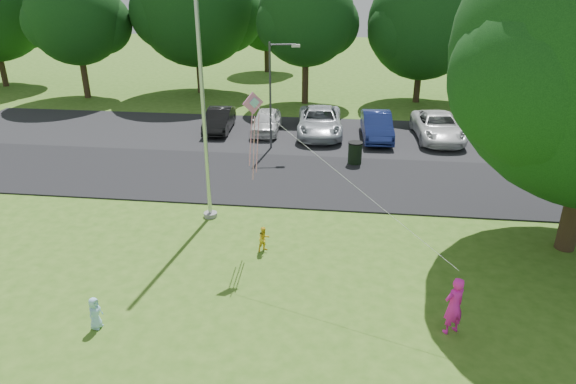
# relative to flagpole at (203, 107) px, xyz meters

# --- Properties ---
(ground) EXTENTS (120.00, 120.00, 0.00)m
(ground) POSITION_rel_flagpole_xyz_m (3.50, -5.00, -4.17)
(ground) COLOR #3C681B
(ground) RESTS_ON ground
(park_road) EXTENTS (60.00, 6.00, 0.06)m
(park_road) POSITION_rel_flagpole_xyz_m (3.50, 4.00, -4.14)
(park_road) COLOR black
(park_road) RESTS_ON ground
(parking_strip) EXTENTS (42.00, 7.00, 0.06)m
(parking_strip) POSITION_rel_flagpole_xyz_m (3.50, 10.50, -4.14)
(parking_strip) COLOR black
(parking_strip) RESTS_ON ground
(flagpole) EXTENTS (0.50, 0.50, 10.00)m
(flagpole) POSITION_rel_flagpole_xyz_m (0.00, 0.00, 0.00)
(flagpole) COLOR #B7BABF
(flagpole) RESTS_ON ground
(street_lamp) EXTENTS (1.49, 0.42, 5.34)m
(street_lamp) POSITION_rel_flagpole_xyz_m (1.28, 8.04, -0.96)
(street_lamp) COLOR #3F3F44
(street_lamp) RESTS_ON ground
(trash_can) EXTENTS (0.69, 0.69, 1.09)m
(trash_can) POSITION_rel_flagpole_xyz_m (5.34, 6.27, -3.62)
(trash_can) COLOR black
(trash_can) RESTS_ON ground
(tree_row) EXTENTS (64.35, 11.94, 10.88)m
(tree_row) POSITION_rel_flagpole_xyz_m (5.09, 19.23, 1.55)
(tree_row) COLOR #332316
(tree_row) RESTS_ON ground
(horizon_trees) EXTENTS (77.46, 7.20, 7.02)m
(horizon_trees) POSITION_rel_flagpole_xyz_m (7.56, 28.88, 0.14)
(horizon_trees) COLOR #332316
(horizon_trees) RESTS_ON ground
(parked_cars) EXTENTS (14.10, 5.34, 1.44)m
(parked_cars) POSITION_rel_flagpole_xyz_m (4.68, 10.58, -3.42)
(parked_cars) COLOR black
(parked_cars) RESTS_ON ground
(woman) EXTENTS (0.70, 0.63, 1.61)m
(woman) POSITION_rel_flagpole_xyz_m (7.81, -5.73, -3.36)
(woman) COLOR #FD21BA
(woman) RESTS_ON ground
(child_yellow) EXTENTS (0.53, 0.52, 0.86)m
(child_yellow) POSITION_rel_flagpole_xyz_m (2.41, -2.25, -3.73)
(child_yellow) COLOR yellow
(child_yellow) RESTS_ON ground
(child_blue) EXTENTS (0.36, 0.48, 0.90)m
(child_blue) POSITION_rel_flagpole_xyz_m (-1.24, -6.66, -3.72)
(child_blue) COLOR #A1DCF7
(child_blue) RESTS_ON ground
(kite) EXTENTS (6.00, 4.13, 3.36)m
(kite) POSITION_rel_flagpole_xyz_m (2.22, -1.97, 0.21)
(kite) COLOR pink
(kite) RESTS_ON ground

